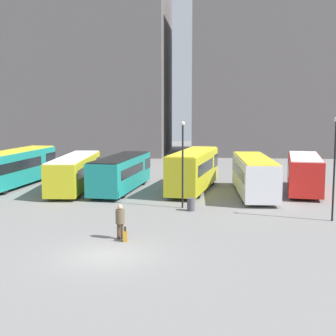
{
  "coord_description": "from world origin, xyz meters",
  "views": [
    {
      "loc": [
        4.72,
        -20.53,
        6.68
      ],
      "look_at": [
        1.67,
        12.73,
        2.53
      ],
      "focal_mm": 50.0,
      "sensor_mm": 36.0,
      "label": 1
    }
  ],
  "objects_px": {
    "bus_4": "(254,174)",
    "lamp_post_1": "(183,158)",
    "bus_0": "(15,167)",
    "bus_2": "(122,172)",
    "bus_1": "(75,171)",
    "bus_5": "(304,172)",
    "bus_3": "(194,169)",
    "lamp_post_0": "(335,161)",
    "trash_bin": "(191,204)",
    "traveler": "(120,218)",
    "suitcase": "(125,236)"
  },
  "relations": [
    {
      "from": "bus_4",
      "to": "lamp_post_1",
      "type": "xyz_separation_m",
      "value": [
        -5.3,
        -5.49,
        1.83
      ]
    },
    {
      "from": "bus_0",
      "to": "bus_2",
      "type": "xyz_separation_m",
      "value": [
        9.67,
        -1.09,
        -0.18
      ]
    },
    {
      "from": "bus_1",
      "to": "bus_5",
      "type": "distance_m",
      "value": 19.04
    },
    {
      "from": "bus_1",
      "to": "lamp_post_1",
      "type": "distance_m",
      "value": 11.86
    },
    {
      "from": "bus_2",
      "to": "bus_3",
      "type": "relative_size",
      "value": 1.01
    },
    {
      "from": "bus_4",
      "to": "lamp_post_0",
      "type": "height_order",
      "value": "lamp_post_0"
    },
    {
      "from": "bus_1",
      "to": "bus_2",
      "type": "bearing_deg",
      "value": -96.81
    },
    {
      "from": "bus_2",
      "to": "trash_bin",
      "type": "relative_size",
      "value": 12.52
    },
    {
      "from": "bus_1",
      "to": "bus_0",
      "type": "bearing_deg",
      "value": 76.56
    },
    {
      "from": "bus_1",
      "to": "bus_4",
      "type": "height_order",
      "value": "bus_4"
    },
    {
      "from": "lamp_post_1",
      "to": "bus_0",
      "type": "bearing_deg",
      "value": 152.96
    },
    {
      "from": "lamp_post_0",
      "to": "bus_4",
      "type": "bearing_deg",
      "value": 115.2
    },
    {
      "from": "bus_3",
      "to": "trash_bin",
      "type": "xyz_separation_m",
      "value": [
        0.11,
        -7.95,
        -1.38
      ]
    },
    {
      "from": "bus_2",
      "to": "bus_1",
      "type": "bearing_deg",
      "value": 93.09
    },
    {
      "from": "bus_0",
      "to": "lamp_post_1",
      "type": "relative_size",
      "value": 2.06
    },
    {
      "from": "lamp_post_1",
      "to": "trash_bin",
      "type": "bearing_deg",
      "value": -53.84
    },
    {
      "from": "bus_5",
      "to": "trash_bin",
      "type": "xyz_separation_m",
      "value": [
        -8.91,
        -8.14,
        -1.19
      ]
    },
    {
      "from": "bus_0",
      "to": "lamp_post_1",
      "type": "xyz_separation_m",
      "value": [
        15.17,
        -7.74,
        1.73
      ]
    },
    {
      "from": "lamp_post_0",
      "to": "trash_bin",
      "type": "height_order",
      "value": "lamp_post_0"
    },
    {
      "from": "bus_3",
      "to": "traveler",
      "type": "xyz_separation_m",
      "value": [
        -3.26,
        -15.16,
        -0.71
      ]
    },
    {
      "from": "lamp_post_0",
      "to": "trash_bin",
      "type": "bearing_deg",
      "value": 166.34
    },
    {
      "from": "bus_3",
      "to": "lamp_post_1",
      "type": "relative_size",
      "value": 1.78
    },
    {
      "from": "bus_4",
      "to": "bus_2",
      "type": "bearing_deg",
      "value": 81.69
    },
    {
      "from": "bus_5",
      "to": "lamp_post_0",
      "type": "xyz_separation_m",
      "value": [
        -0.26,
        -10.24,
        2.04
      ]
    },
    {
      "from": "bus_2",
      "to": "traveler",
      "type": "height_order",
      "value": "bus_2"
    },
    {
      "from": "bus_3",
      "to": "lamp_post_1",
      "type": "xyz_separation_m",
      "value": [
        -0.5,
        -7.11,
        1.67
      ]
    },
    {
      "from": "bus_4",
      "to": "traveler",
      "type": "height_order",
      "value": "bus_4"
    },
    {
      "from": "bus_3",
      "to": "traveler",
      "type": "bearing_deg",
      "value": 177.41
    },
    {
      "from": "bus_3",
      "to": "traveler",
      "type": "distance_m",
      "value": 15.52
    },
    {
      "from": "bus_2",
      "to": "traveler",
      "type": "bearing_deg",
      "value": -163.79
    },
    {
      "from": "bus_5",
      "to": "lamp_post_1",
      "type": "relative_size",
      "value": 1.6
    },
    {
      "from": "bus_3",
      "to": "bus_0",
      "type": "bearing_deg",
      "value": 97.23
    },
    {
      "from": "traveler",
      "to": "bus_0",
      "type": "bearing_deg",
      "value": 27.44
    },
    {
      "from": "bus_1",
      "to": "traveler",
      "type": "relative_size",
      "value": 6.29
    },
    {
      "from": "bus_2",
      "to": "lamp_post_0",
      "type": "height_order",
      "value": "lamp_post_0"
    },
    {
      "from": "bus_2",
      "to": "bus_5",
      "type": "distance_m",
      "value": 15.04
    },
    {
      "from": "bus_0",
      "to": "bus_2",
      "type": "height_order",
      "value": "bus_0"
    },
    {
      "from": "bus_3",
      "to": "bus_4",
      "type": "height_order",
      "value": "bus_3"
    },
    {
      "from": "suitcase",
      "to": "lamp_post_1",
      "type": "xyz_separation_m",
      "value": [
        2.43,
        8.45,
        3.19
      ]
    },
    {
      "from": "bus_5",
      "to": "suitcase",
      "type": "relative_size",
      "value": 11.83
    },
    {
      "from": "lamp_post_0",
      "to": "lamp_post_1",
      "type": "xyz_separation_m",
      "value": [
        -9.26,
        2.94,
        -0.18
      ]
    },
    {
      "from": "bus_4",
      "to": "trash_bin",
      "type": "distance_m",
      "value": 7.96
    },
    {
      "from": "bus_4",
      "to": "trash_bin",
      "type": "bearing_deg",
      "value": 141.33
    },
    {
      "from": "bus_5",
      "to": "trash_bin",
      "type": "height_order",
      "value": "bus_5"
    },
    {
      "from": "bus_2",
      "to": "lamp_post_1",
      "type": "xyz_separation_m",
      "value": [
        5.5,
        -6.65,
        1.91
      ]
    },
    {
      "from": "bus_1",
      "to": "lamp_post_0",
      "type": "height_order",
      "value": "lamp_post_0"
    },
    {
      "from": "bus_1",
      "to": "bus_5",
      "type": "bearing_deg",
      "value": -92.85
    },
    {
      "from": "bus_2",
      "to": "bus_5",
      "type": "relative_size",
      "value": 1.13
    },
    {
      "from": "trash_bin",
      "to": "lamp_post_1",
      "type": "bearing_deg",
      "value": 126.16
    },
    {
      "from": "bus_4",
      "to": "lamp_post_1",
      "type": "height_order",
      "value": "lamp_post_1"
    }
  ]
}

